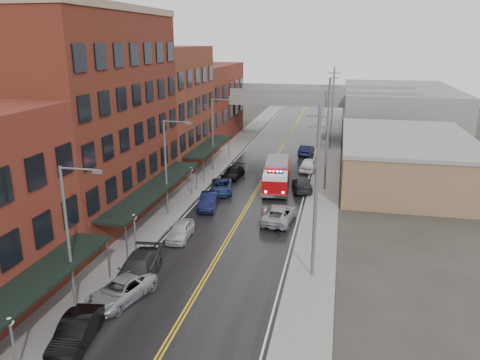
# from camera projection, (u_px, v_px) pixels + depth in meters

# --- Properties ---
(road) EXTENTS (11.00, 160.00, 0.02)m
(road) POSITION_uv_depth(u_px,v_px,m) (251.00, 200.00, 48.05)
(road) COLOR black
(road) RESTS_ON ground
(sidewalk_left) EXTENTS (3.00, 160.00, 0.15)m
(sidewalk_left) POSITION_uv_depth(u_px,v_px,m) (184.00, 194.00, 49.51)
(sidewalk_left) COLOR slate
(sidewalk_left) RESTS_ON ground
(sidewalk_right) EXTENTS (3.00, 160.00, 0.15)m
(sidewalk_right) POSITION_uv_depth(u_px,v_px,m) (323.00, 204.00, 46.55)
(sidewalk_right) COLOR slate
(sidewalk_right) RESTS_ON ground
(curb_left) EXTENTS (0.30, 160.00, 0.15)m
(curb_left) POSITION_uv_depth(u_px,v_px,m) (199.00, 195.00, 49.18)
(curb_left) COLOR gray
(curb_left) RESTS_ON ground
(curb_right) EXTENTS (0.30, 160.00, 0.15)m
(curb_right) POSITION_uv_depth(u_px,v_px,m) (306.00, 203.00, 46.89)
(curb_right) COLOR gray
(curb_right) RESTS_ON ground
(brick_building_b) EXTENTS (9.00, 20.00, 18.00)m
(brick_building_b) POSITION_uv_depth(u_px,v_px,m) (91.00, 119.00, 41.60)
(brick_building_b) COLOR #5D2918
(brick_building_b) RESTS_ON ground
(brick_building_c) EXTENTS (9.00, 15.00, 15.00)m
(brick_building_c) POSITION_uv_depth(u_px,v_px,m) (163.00, 109.00, 58.41)
(brick_building_c) COLOR brown
(brick_building_c) RESTS_ON ground
(brick_building_far) EXTENTS (9.00, 20.00, 12.00)m
(brick_building_far) POSITION_uv_depth(u_px,v_px,m) (203.00, 103.00, 75.22)
(brick_building_far) COLOR maroon
(brick_building_far) RESTS_ON ground
(tan_building) EXTENTS (14.00, 22.00, 5.00)m
(tan_building) POSITION_uv_depth(u_px,v_px,m) (405.00, 161.00, 53.45)
(tan_building) COLOR olive
(tan_building) RESTS_ON ground
(right_far_block) EXTENTS (18.00, 30.00, 8.00)m
(right_far_block) POSITION_uv_depth(u_px,v_px,m) (397.00, 111.00, 80.68)
(right_far_block) COLOR slate
(right_far_block) RESTS_ON ground
(awning_0) EXTENTS (2.60, 16.00, 3.09)m
(awning_0) POSITION_uv_depth(u_px,v_px,m) (17.00, 296.00, 24.38)
(awning_0) COLOR black
(awning_0) RESTS_ON ground
(awning_1) EXTENTS (2.60, 18.00, 3.09)m
(awning_1) POSITION_uv_depth(u_px,v_px,m) (155.00, 188.00, 42.16)
(awning_1) COLOR black
(awning_1) RESTS_ON ground
(awning_2) EXTENTS (2.60, 13.00, 3.09)m
(awning_2) POSITION_uv_depth(u_px,v_px,m) (209.00, 146.00, 58.54)
(awning_2) COLOR black
(awning_2) RESTS_ON ground
(globe_lamp_0) EXTENTS (0.44, 0.44, 3.12)m
(globe_lamp_0) POSITION_uv_depth(u_px,v_px,m) (11.00, 332.00, 22.48)
(globe_lamp_0) COLOR #59595B
(globe_lamp_0) RESTS_ON ground
(globe_lamp_1) EXTENTS (0.44, 0.44, 3.12)m
(globe_lamp_1) POSITION_uv_depth(u_px,v_px,m) (134.00, 224.00, 35.58)
(globe_lamp_1) COLOR #59595B
(globe_lamp_1) RESTS_ON ground
(globe_lamp_2) EXTENTS (0.44, 0.44, 3.12)m
(globe_lamp_2) POSITION_uv_depth(u_px,v_px,m) (191.00, 175.00, 48.68)
(globe_lamp_2) COLOR #59595B
(globe_lamp_2) RESTS_ON ground
(street_lamp_0) EXTENTS (2.64, 0.22, 9.00)m
(street_lamp_0) POSITION_uv_depth(u_px,v_px,m) (71.00, 229.00, 27.30)
(street_lamp_0) COLOR #59595B
(street_lamp_0) RESTS_ON ground
(street_lamp_1) EXTENTS (2.64, 0.22, 9.00)m
(street_lamp_1) POSITION_uv_depth(u_px,v_px,m) (168.00, 162.00, 42.27)
(street_lamp_1) COLOR #59595B
(street_lamp_1) RESTS_ON ground
(street_lamp_2) EXTENTS (2.64, 0.22, 9.00)m
(street_lamp_2) POSITION_uv_depth(u_px,v_px,m) (215.00, 130.00, 57.24)
(street_lamp_2) COLOR #59595B
(street_lamp_2) RESTS_ON ground
(utility_pole_0) EXTENTS (1.80, 0.24, 12.00)m
(utility_pole_0) POSITION_uv_depth(u_px,v_px,m) (316.00, 190.00, 30.74)
(utility_pole_0) COLOR #59595B
(utility_pole_0) RESTS_ON ground
(utility_pole_1) EXTENTS (1.80, 0.24, 12.00)m
(utility_pole_1) POSITION_uv_depth(u_px,v_px,m) (327.00, 133.00, 49.45)
(utility_pole_1) COLOR #59595B
(utility_pole_1) RESTS_ON ground
(utility_pole_2) EXTENTS (1.80, 0.24, 12.00)m
(utility_pole_2) POSITION_uv_depth(u_px,v_px,m) (332.00, 107.00, 68.17)
(utility_pole_2) COLOR #59595B
(utility_pole_2) RESTS_ON ground
(overpass) EXTENTS (40.00, 10.00, 7.50)m
(overpass) POSITION_uv_depth(u_px,v_px,m) (289.00, 102.00, 76.27)
(overpass) COLOR slate
(overpass) RESTS_ON ground
(fire_truck) EXTENTS (3.91, 8.48, 3.02)m
(fire_truck) POSITION_uv_depth(u_px,v_px,m) (276.00, 175.00, 51.03)
(fire_truck) COLOR #A5070B
(fire_truck) RESTS_ON ground
(parked_car_left_1) EXTENTS (2.27, 4.81, 1.53)m
(parked_car_left_1) POSITION_uv_depth(u_px,v_px,m) (76.00, 332.00, 25.12)
(parked_car_left_1) COLOR black
(parked_car_left_1) RESTS_ON ground
(parked_car_left_2) EXTENTS (3.64, 5.49, 1.40)m
(parked_car_left_2) POSITION_uv_depth(u_px,v_px,m) (121.00, 290.00, 29.36)
(parked_car_left_2) COLOR gray
(parked_car_left_2) RESTS_ON ground
(parked_car_left_3) EXTENTS (2.87, 5.88, 1.65)m
(parked_car_left_3) POSITION_uv_depth(u_px,v_px,m) (138.00, 269.00, 31.82)
(parked_car_left_3) COLOR #2A292C
(parked_car_left_3) RESTS_ON ground
(parked_car_left_4) EXTENTS (1.85, 4.19, 1.40)m
(parked_car_left_4) POSITION_uv_depth(u_px,v_px,m) (180.00, 231.00, 38.55)
(parked_car_left_4) COLOR #B9B9B9
(parked_car_left_4) RESTS_ON ground
(parked_car_left_5) EXTENTS (2.15, 4.69, 1.49)m
(parked_car_left_5) POSITION_uv_depth(u_px,v_px,m) (209.00, 201.00, 45.49)
(parked_car_left_5) COLOR black
(parked_car_left_5) RESTS_ON ground
(parked_car_left_6) EXTENTS (3.28, 5.27, 1.36)m
(parked_car_left_6) POSITION_uv_depth(u_px,v_px,m) (221.00, 186.00, 50.18)
(parked_car_left_6) COLOR navy
(parked_car_left_6) RESTS_ON ground
(parked_car_left_7) EXTENTS (2.38, 4.88, 1.37)m
(parked_car_left_7) POSITION_uv_depth(u_px,v_px,m) (233.00, 173.00, 55.34)
(parked_car_left_7) COLOR black
(parked_car_left_7) RESTS_ON ground
(parked_car_right_0) EXTENTS (2.98, 5.59, 1.50)m
(parked_car_right_0) POSITION_uv_depth(u_px,v_px,m) (279.00, 214.00, 42.06)
(parked_car_right_0) COLOR #9A9BA2
(parked_car_right_0) RESTS_ON ground
(parked_car_right_1) EXTENTS (2.79, 5.24, 1.45)m
(parked_car_right_1) POSITION_uv_depth(u_px,v_px,m) (302.00, 184.00, 50.80)
(parked_car_right_1) COLOR #232325
(parked_car_right_1) RESTS_ON ground
(parked_car_right_2) EXTENTS (2.48, 5.01, 1.64)m
(parked_car_right_2) POSITION_uv_depth(u_px,v_px,m) (309.00, 165.00, 58.40)
(parked_car_right_2) COLOR silver
(parked_car_right_2) RESTS_ON ground
(parked_car_right_3) EXTENTS (2.12, 4.66, 1.48)m
(parked_car_right_3) POSITION_uv_depth(u_px,v_px,m) (306.00, 150.00, 66.41)
(parked_car_right_3) COLOR black
(parked_car_right_3) RESTS_ON ground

